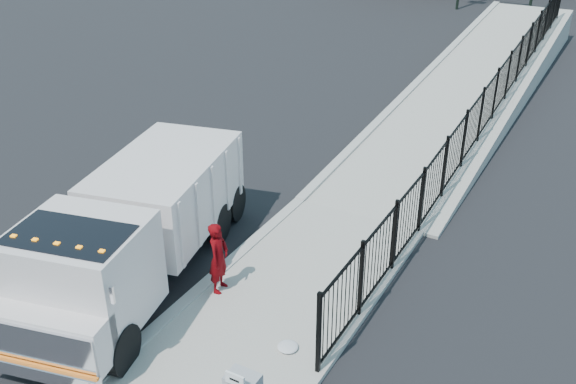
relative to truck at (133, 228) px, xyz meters
The scene contains 9 objects.
ground 2.47m from the truck, 40.98° to the left, with size 120.00×120.00×0.00m, color black.
sidewalk 3.76m from the truck, 11.86° to the right, with size 3.55×12.00×0.12m, color #9E998E.
curb 2.17m from the truck, 25.81° to the right, with size 0.30×12.00×0.16m, color #ADAAA3.
ramp 17.72m from the truck, 78.22° to the left, with size 3.95×24.00×1.70m, color #9E998E.
iron_fence 14.22m from the truck, 69.27° to the left, with size 0.10×28.00×1.80m, color black.
truck is the anchor object (origin of this frame).
worker 2.05m from the truck, 17.04° to the left, with size 0.62×0.41×1.71m, color #5D0206.
arrow_sign 5.39m from the truck, 31.86° to the right, with size 0.35×0.04×0.22m, color white.
debris 4.45m from the truck, ahead, with size 0.43×0.43×0.11m, color silver.
Camera 1 is at (7.55, -10.47, 8.87)m, focal length 40.00 mm.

